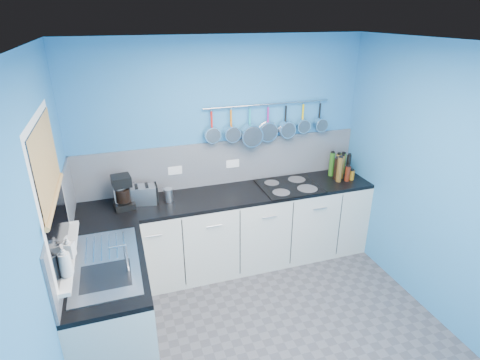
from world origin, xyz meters
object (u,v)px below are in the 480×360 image
canister (168,195)px  toaster (142,195)px  coffee_maker (123,192)px  paper_towel (121,195)px  soap_bottle_a (64,260)px  hob (289,186)px  soap_bottle_b (68,247)px

canister → toaster: bearing=171.9°
coffee_maker → canister: 0.45m
paper_towel → soap_bottle_a: bearing=-107.8°
canister → hob: (1.33, -0.07, -0.06)m
coffee_maker → soap_bottle_a: bearing=-116.7°
canister → soap_bottle_a: bearing=-125.2°
soap_bottle_b → soap_bottle_a: bearing=-90.0°
canister → hob: canister is taller
paper_towel → hob: (1.80, -0.07, -0.13)m
paper_towel → coffee_maker: size_ratio=0.84×
paper_towel → hob: 1.81m
coffee_maker → soap_bottle_b: bearing=-120.7°
soap_bottle_a → toaster: size_ratio=0.84×
coffee_maker → hob: coffee_maker is taller
coffee_maker → toaster: (0.19, 0.05, -0.07)m
soap_bottle_a → coffee_maker: 1.29m
toaster → hob: size_ratio=0.44×
paper_towel → canister: 0.47m
coffee_maker → toaster: size_ratio=1.16×
paper_towel → toaster: size_ratio=0.97×
soap_bottle_b → hob: bearing=22.9°
soap_bottle_a → coffee_maker: size_ratio=0.72×
soap_bottle_b → paper_towel: 1.07m
soap_bottle_a → coffee_maker: (0.42, 1.21, -0.10)m
paper_towel → canister: (0.47, -0.00, -0.07)m
coffee_maker → canister: bearing=-6.5°
toaster → soap_bottle_b: bearing=-110.3°
paper_towel → soap_bottle_b: bearing=-111.6°
coffee_maker → toaster: bearing=6.2°
coffee_maker → hob: (1.78, -0.06, -0.16)m
toaster → hob: bearing=6.4°
soap_bottle_b → hob: soap_bottle_b is taller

